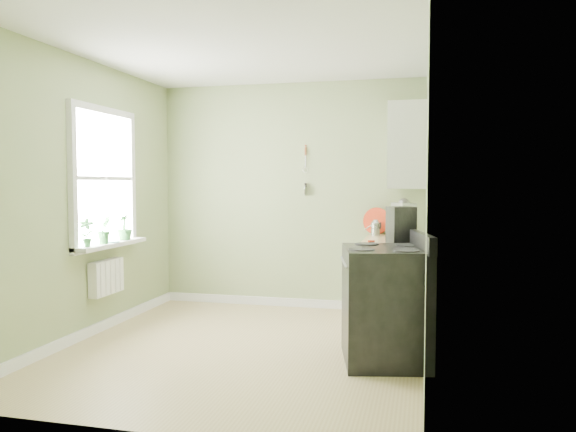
% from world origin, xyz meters
% --- Properties ---
extents(floor, '(3.20, 3.60, 0.02)m').
position_xyz_m(floor, '(0.00, 0.00, -0.01)').
color(floor, tan).
rests_on(floor, ground).
extents(ceiling, '(3.20, 3.60, 0.02)m').
position_xyz_m(ceiling, '(0.00, 0.00, 2.71)').
color(ceiling, white).
rests_on(ceiling, wall_back).
extents(wall_back, '(3.20, 0.02, 2.70)m').
position_xyz_m(wall_back, '(0.00, 1.81, 1.35)').
color(wall_back, '#94A36F').
rests_on(wall_back, floor).
extents(wall_left, '(0.02, 3.60, 2.70)m').
position_xyz_m(wall_left, '(-1.61, 0.00, 1.35)').
color(wall_left, '#94A36F').
rests_on(wall_left, floor).
extents(wall_right, '(0.02, 3.60, 2.70)m').
position_xyz_m(wall_right, '(1.61, 0.00, 1.35)').
color(wall_right, '#94A36F').
rests_on(wall_right, floor).
extents(base_cabinets, '(0.60, 1.60, 0.87)m').
position_xyz_m(base_cabinets, '(1.30, 1.00, 0.43)').
color(base_cabinets, white).
rests_on(base_cabinets, floor).
extents(countertop, '(0.64, 1.60, 0.04)m').
position_xyz_m(countertop, '(1.29, 1.00, 0.89)').
color(countertop, '#D2BD80').
rests_on(countertop, base_cabinets).
extents(upper_cabinets, '(0.35, 1.40, 0.80)m').
position_xyz_m(upper_cabinets, '(1.43, 1.10, 1.85)').
color(upper_cabinets, white).
rests_on(upper_cabinets, wall_right).
extents(window, '(0.06, 1.14, 1.44)m').
position_xyz_m(window, '(-1.58, 0.30, 1.55)').
color(window, white).
rests_on(window, wall_left).
extents(window_sill, '(0.18, 1.14, 0.04)m').
position_xyz_m(window_sill, '(-1.51, 0.30, 0.88)').
color(window_sill, white).
rests_on(window_sill, wall_left).
extents(radiator, '(0.12, 0.50, 0.35)m').
position_xyz_m(radiator, '(-1.54, 0.25, 0.55)').
color(radiator, white).
rests_on(radiator, wall_left).
extents(wall_utensils, '(0.02, 0.14, 0.58)m').
position_xyz_m(wall_utensils, '(0.20, 1.78, 1.56)').
color(wall_utensils, '#D2BD80').
rests_on(wall_utensils, wall_back).
extents(stove, '(0.84, 0.91, 1.09)m').
position_xyz_m(stove, '(1.28, -0.07, 0.49)').
color(stove, black).
rests_on(stove, floor).
extents(stand_mixer, '(0.33, 0.40, 0.43)m').
position_xyz_m(stand_mixer, '(1.38, 1.07, 1.09)').
color(stand_mixer, '#B2B2B7').
rests_on(stand_mixer, countertop).
extents(kettle, '(0.18, 0.10, 0.18)m').
position_xyz_m(kettle, '(1.05, 1.61, 1.00)').
color(kettle, silver).
rests_on(kettle, countertop).
extents(coffee_maker, '(0.29, 0.30, 0.38)m').
position_xyz_m(coffee_maker, '(1.38, 0.46, 1.09)').
color(coffee_maker, black).
rests_on(coffee_maker, countertop).
extents(red_tray, '(0.32, 0.11, 0.31)m').
position_xyz_m(red_tray, '(1.05, 1.72, 1.07)').
color(red_tray, red).
rests_on(red_tray, countertop).
extents(jar, '(0.07, 0.07, 0.07)m').
position_xyz_m(jar, '(1.12, 0.30, 0.95)').
color(jar, '#BEA997').
rests_on(jar, countertop).
extents(plant_a, '(0.17, 0.16, 0.28)m').
position_xyz_m(plant_a, '(-1.50, -0.14, 1.04)').
color(plant_a, '#2A662C').
rests_on(plant_a, window_sill).
extents(plant_b, '(0.17, 0.19, 0.28)m').
position_xyz_m(plant_b, '(-1.50, 0.16, 1.04)').
color(plant_b, '#2A662C').
rests_on(plant_b, window_sill).
extents(plant_c, '(0.16, 0.16, 0.27)m').
position_xyz_m(plant_c, '(-1.50, 0.56, 1.04)').
color(plant_c, '#2A662C').
rests_on(plant_c, window_sill).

